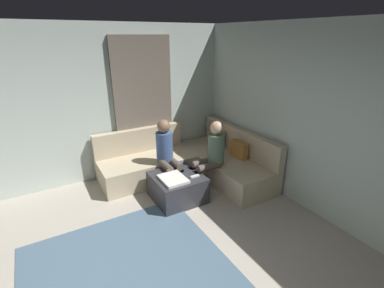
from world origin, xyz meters
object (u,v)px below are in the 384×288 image
(coffee_mug, at_px, (181,165))
(person_on_couch_side, at_px, (167,152))
(person_on_couch_back, at_px, (211,154))
(game_remote, at_px, (195,176))
(ottoman, at_px, (177,187))
(sectional_couch, at_px, (191,162))

(coffee_mug, xyz_separation_m, person_on_couch_side, (-0.20, -0.15, 0.19))
(person_on_couch_side, bearing_deg, coffee_mug, 126.51)
(person_on_couch_back, bearing_deg, game_remote, 113.59)
(person_on_couch_back, bearing_deg, ottoman, 90.45)
(sectional_couch, bearing_deg, coffee_mug, -49.67)
(coffee_mug, xyz_separation_m, game_remote, (0.40, 0.04, -0.04))
(sectional_couch, distance_m, person_on_couch_back, 0.68)
(sectional_couch, relative_size, person_on_couch_side, 2.12)
(game_remote, xyz_separation_m, person_on_couch_back, (-0.19, 0.42, 0.23))
(game_remote, bearing_deg, person_on_couch_back, 113.59)
(sectional_couch, relative_size, person_on_couch_back, 2.12)
(sectional_couch, distance_m, game_remote, 0.85)
(sectional_couch, height_order, game_remote, sectional_couch)
(sectional_couch, bearing_deg, person_on_couch_side, -75.13)
(sectional_couch, bearing_deg, game_remote, -26.28)
(game_remote, xyz_separation_m, person_on_couch_side, (-0.60, -0.19, 0.23))
(sectional_couch, distance_m, person_on_couch_side, 0.69)
(coffee_mug, bearing_deg, person_on_couch_side, -143.49)
(game_remote, height_order, person_on_couch_side, person_on_couch_side)
(ottoman, height_order, game_remote, game_remote)
(sectional_couch, bearing_deg, person_on_couch_back, 5.60)
(person_on_couch_side, bearing_deg, ottoman, 85.58)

